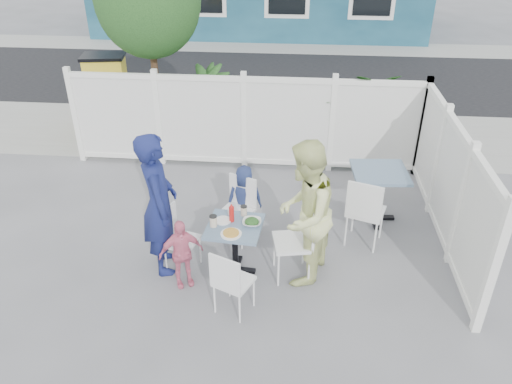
# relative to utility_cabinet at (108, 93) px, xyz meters

# --- Properties ---
(ground) EXTENTS (80.00, 80.00, 0.00)m
(ground) POSITION_rel_utility_cabinet_xyz_m (2.81, -4.00, -0.70)
(ground) COLOR slate
(near_sidewalk) EXTENTS (24.00, 2.60, 0.01)m
(near_sidewalk) POSITION_rel_utility_cabinet_xyz_m (2.81, -0.20, -0.69)
(near_sidewalk) COLOR gray
(near_sidewalk) RESTS_ON ground
(street) EXTENTS (24.00, 5.00, 0.01)m
(street) POSITION_rel_utility_cabinet_xyz_m (2.81, 3.50, -0.69)
(street) COLOR black
(street) RESTS_ON ground
(far_sidewalk) EXTENTS (24.00, 1.60, 0.01)m
(far_sidewalk) POSITION_rel_utility_cabinet_xyz_m (2.81, 6.60, -0.69)
(far_sidewalk) COLOR gray
(far_sidewalk) RESTS_ON ground
(fence_back) EXTENTS (5.86, 0.08, 1.60)m
(fence_back) POSITION_rel_utility_cabinet_xyz_m (2.91, -1.60, 0.09)
(fence_back) COLOR white
(fence_back) RESTS_ON ground
(fence_right) EXTENTS (0.08, 3.66, 1.60)m
(fence_right) POSITION_rel_utility_cabinet_xyz_m (5.81, -3.40, 0.09)
(fence_right) COLOR white
(fence_right) RESTS_ON ground
(utility_cabinet) EXTENTS (0.82, 0.65, 1.39)m
(utility_cabinet) POSITION_rel_utility_cabinet_xyz_m (0.00, 0.00, 0.00)
(utility_cabinet) COLOR gold
(utility_cabinet) RESTS_ON ground
(potted_shrub_a) EXTENTS (1.08, 1.08, 1.54)m
(potted_shrub_a) POSITION_rel_utility_cabinet_xyz_m (2.15, -0.90, 0.08)
(potted_shrub_a) COLOR #1A3C18
(potted_shrub_a) RESTS_ON ground
(potted_shrub_b) EXTENTS (1.64, 1.47, 1.66)m
(potted_shrub_b) POSITION_rel_utility_cabinet_xyz_m (4.75, -1.00, 0.13)
(potted_shrub_b) COLOR #1A3C18
(potted_shrub_b) RESTS_ON ground
(main_table) EXTENTS (0.70, 0.70, 0.68)m
(main_table) POSITION_rel_utility_cabinet_xyz_m (3.10, -4.43, -0.17)
(main_table) COLOR #495E86
(main_table) RESTS_ON ground
(spare_table) EXTENTS (0.79, 0.79, 0.79)m
(spare_table) POSITION_rel_utility_cabinet_xyz_m (4.97, -3.09, -0.08)
(spare_table) COLOR #495E86
(spare_table) RESTS_ON ground
(chair_left) EXTENTS (0.46, 0.47, 0.84)m
(chair_left) POSITION_rel_utility_cabinet_xyz_m (2.38, -4.41, -0.21)
(chair_left) COLOR white
(chair_left) RESTS_ON ground
(chair_right) EXTENTS (0.51, 0.53, 1.00)m
(chair_right) POSITION_rel_utility_cabinet_xyz_m (3.88, -4.43, -0.11)
(chair_right) COLOR white
(chair_right) RESTS_ON ground
(chair_back) EXTENTS (0.53, 0.52, 0.89)m
(chair_back) POSITION_rel_utility_cabinet_xyz_m (3.07, -3.69, -0.18)
(chair_back) COLOR white
(chair_back) RESTS_ON ground
(chair_near) EXTENTS (0.50, 0.49, 0.84)m
(chair_near) POSITION_rel_utility_cabinet_xyz_m (3.15, -5.18, -0.21)
(chair_near) COLOR white
(chair_near) RESTS_ON ground
(chair_spare) EXTENTS (0.57, 0.56, 1.00)m
(chair_spare) POSITION_rel_utility_cabinet_xyz_m (4.71, -3.75, -0.11)
(chair_spare) COLOR white
(chair_spare) RESTS_ON ground
(man) EXTENTS (0.61, 0.76, 1.82)m
(man) POSITION_rel_utility_cabinet_xyz_m (2.20, -4.40, 0.22)
(man) COLOR navy
(man) RESTS_ON ground
(woman) EXTENTS (0.91, 1.04, 1.80)m
(woman) POSITION_rel_utility_cabinet_xyz_m (3.91, -4.45, 0.21)
(woman) COLOR #D0E04C
(woman) RESTS_ON ground
(boy) EXTENTS (0.53, 0.39, 0.99)m
(boy) POSITION_rel_utility_cabinet_xyz_m (3.12, -3.52, -0.20)
(boy) COLOR navy
(boy) RESTS_ON ground
(toddler) EXTENTS (0.57, 0.43, 0.90)m
(toddler) POSITION_rel_utility_cabinet_xyz_m (2.50, -4.73, -0.25)
(toddler) COLOR pink
(toddler) RESTS_ON ground
(plate_main) EXTENTS (0.25, 0.25, 0.02)m
(plate_main) POSITION_rel_utility_cabinet_xyz_m (3.09, -4.62, -0.01)
(plate_main) COLOR white
(plate_main) RESTS_ON main_table
(plate_side) EXTENTS (0.20, 0.20, 0.01)m
(plate_side) POSITION_rel_utility_cabinet_xyz_m (2.95, -4.35, -0.01)
(plate_side) COLOR white
(plate_side) RESTS_ON main_table
(salad_bowl) EXTENTS (0.22, 0.22, 0.06)m
(salad_bowl) POSITION_rel_utility_cabinet_xyz_m (3.31, -4.39, 0.01)
(salad_bowl) COLOR white
(salad_bowl) RESTS_ON main_table
(coffee_cup_a) EXTENTS (0.09, 0.09, 0.13)m
(coffee_cup_a) POSITION_rel_utility_cabinet_xyz_m (2.85, -4.46, 0.05)
(coffee_cup_a) COLOR beige
(coffee_cup_a) RESTS_ON main_table
(coffee_cup_b) EXTENTS (0.08, 0.08, 0.12)m
(coffee_cup_b) POSITION_rel_utility_cabinet_xyz_m (3.19, -4.20, 0.04)
(coffee_cup_b) COLOR beige
(coffee_cup_b) RESTS_ON main_table
(ketchup_bottle) EXTENTS (0.06, 0.06, 0.20)m
(ketchup_bottle) POSITION_rel_utility_cabinet_xyz_m (3.06, -4.34, 0.08)
(ketchup_bottle) COLOR red
(ketchup_bottle) RESTS_ON main_table
(salt_shaker) EXTENTS (0.03, 0.03, 0.07)m
(salt_shaker) POSITION_rel_utility_cabinet_xyz_m (3.00, -4.21, 0.02)
(salt_shaker) COLOR white
(salt_shaker) RESTS_ON main_table
(pepper_shaker) EXTENTS (0.03, 0.03, 0.06)m
(pepper_shaker) POSITION_rel_utility_cabinet_xyz_m (3.04, -4.19, 0.02)
(pepper_shaker) COLOR black
(pepper_shaker) RESTS_ON main_table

